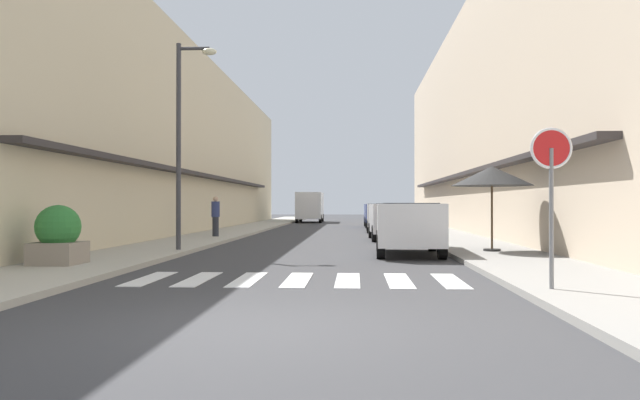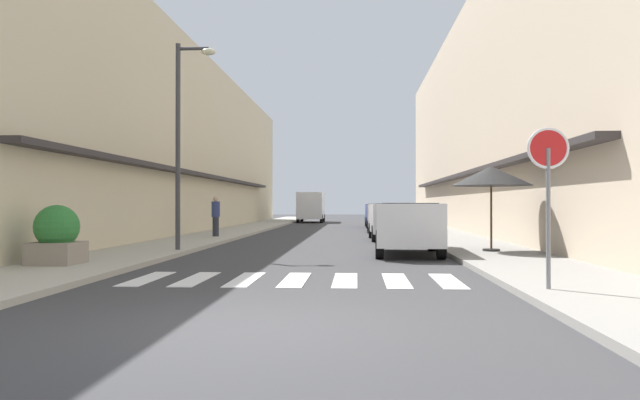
{
  "view_description": "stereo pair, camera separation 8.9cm",
  "coord_description": "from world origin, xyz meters",
  "px_view_note": "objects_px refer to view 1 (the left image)",
  "views": [
    {
      "loc": [
        1.08,
        -6.79,
        1.44
      ],
      "look_at": [
        -0.28,
        16.31,
        1.6
      ],
      "focal_mm": 33.14,
      "sensor_mm": 36.0,
      "label": 1
    },
    {
      "loc": [
        1.17,
        -6.78,
        1.44
      ],
      "look_at": [
        -0.28,
        16.31,
        1.6
      ],
      "focal_mm": 33.14,
      "sensor_mm": 36.0,
      "label": 2
    }
  ],
  "objects_px": {
    "parked_car_near": "(409,222)",
    "parked_car_far": "(384,214)",
    "cafe_umbrella": "(492,176)",
    "pedestrian_walking_near": "(216,215)",
    "street_lamp": "(184,125)",
    "parked_car_distant": "(379,212)",
    "round_street_sign": "(551,165)",
    "delivery_van": "(310,205)",
    "parked_car_mid": "(393,217)",
    "planter_corner": "(58,236)"
  },
  "relations": [
    {
      "from": "cafe_umbrella",
      "to": "pedestrian_walking_near",
      "type": "bearing_deg",
      "value": 143.75
    },
    {
      "from": "street_lamp",
      "to": "parked_car_far",
      "type": "bearing_deg",
      "value": 64.7
    },
    {
      "from": "parked_car_far",
      "to": "pedestrian_walking_near",
      "type": "height_order",
      "value": "pedestrian_walking_near"
    },
    {
      "from": "parked_car_mid",
      "to": "street_lamp",
      "type": "height_order",
      "value": "street_lamp"
    },
    {
      "from": "parked_car_near",
      "to": "parked_car_far",
      "type": "relative_size",
      "value": 1.05
    },
    {
      "from": "delivery_van",
      "to": "planter_corner",
      "type": "distance_m",
      "value": 34.26
    },
    {
      "from": "parked_car_near",
      "to": "planter_corner",
      "type": "bearing_deg",
      "value": -152.26
    },
    {
      "from": "parked_car_near",
      "to": "parked_car_far",
      "type": "bearing_deg",
      "value": 90.0
    },
    {
      "from": "cafe_umbrella",
      "to": "pedestrian_walking_near",
      "type": "height_order",
      "value": "cafe_umbrella"
    },
    {
      "from": "round_street_sign",
      "to": "delivery_van",
      "type": "bearing_deg",
      "value": 100.0
    },
    {
      "from": "parked_car_near",
      "to": "parked_car_distant",
      "type": "distance_m",
      "value": 20.09
    },
    {
      "from": "parked_car_distant",
      "to": "street_lamp",
      "type": "relative_size",
      "value": 0.75
    },
    {
      "from": "parked_car_far",
      "to": "parked_car_mid",
      "type": "bearing_deg",
      "value": -90.0
    },
    {
      "from": "parked_car_near",
      "to": "street_lamp",
      "type": "distance_m",
      "value": 7.05
    },
    {
      "from": "parked_car_far",
      "to": "cafe_umbrella",
      "type": "distance_m",
      "value": 13.92
    },
    {
      "from": "parked_car_far",
      "to": "planter_corner",
      "type": "distance_m",
      "value": 19.64
    },
    {
      "from": "parked_car_mid",
      "to": "pedestrian_walking_near",
      "type": "bearing_deg",
      "value": 179.34
    },
    {
      "from": "parked_car_distant",
      "to": "round_street_sign",
      "type": "xyz_separation_m",
      "value": [
        1.53,
        -27.55,
        1.12
      ]
    },
    {
      "from": "street_lamp",
      "to": "cafe_umbrella",
      "type": "height_order",
      "value": "street_lamp"
    },
    {
      "from": "round_street_sign",
      "to": "planter_corner",
      "type": "height_order",
      "value": "round_street_sign"
    },
    {
      "from": "cafe_umbrella",
      "to": "parked_car_distant",
      "type": "bearing_deg",
      "value": 96.65
    },
    {
      "from": "cafe_umbrella",
      "to": "pedestrian_walking_near",
      "type": "relative_size",
      "value": 1.45
    },
    {
      "from": "parked_car_near",
      "to": "cafe_umbrella",
      "type": "bearing_deg",
      "value": 0.82
    },
    {
      "from": "planter_corner",
      "to": "cafe_umbrella",
      "type": "bearing_deg",
      "value": 22.32
    },
    {
      "from": "parked_car_mid",
      "to": "pedestrian_walking_near",
      "type": "xyz_separation_m",
      "value": [
        -7.22,
        0.08,
        0.06
      ]
    },
    {
      "from": "delivery_van",
      "to": "round_street_sign",
      "type": "xyz_separation_m",
      "value": [
        6.59,
        -37.37,
        0.64
      ]
    },
    {
      "from": "parked_car_mid",
      "to": "planter_corner",
      "type": "relative_size",
      "value": 3.14
    },
    {
      "from": "parked_car_near",
      "to": "pedestrian_walking_near",
      "type": "distance_m",
      "value": 10.09
    },
    {
      "from": "delivery_van",
      "to": "street_lamp",
      "type": "height_order",
      "value": "street_lamp"
    },
    {
      "from": "parked_car_far",
      "to": "round_street_sign",
      "type": "relative_size",
      "value": 1.57
    },
    {
      "from": "street_lamp",
      "to": "cafe_umbrella",
      "type": "xyz_separation_m",
      "value": [
        8.8,
        0.02,
        -1.52
      ]
    },
    {
      "from": "parked_car_far",
      "to": "parked_car_distant",
      "type": "distance_m",
      "value": 6.39
    },
    {
      "from": "parked_car_distant",
      "to": "parked_car_near",
      "type": "bearing_deg",
      "value": -90.0
    },
    {
      "from": "parked_car_mid",
      "to": "round_street_sign",
      "type": "distance_m",
      "value": 14.55
    },
    {
      "from": "parked_car_mid",
      "to": "parked_car_distant",
      "type": "distance_m",
      "value": 13.13
    },
    {
      "from": "parked_car_near",
      "to": "cafe_umbrella",
      "type": "height_order",
      "value": "cafe_umbrella"
    },
    {
      "from": "pedestrian_walking_near",
      "to": "parked_car_far",
      "type": "bearing_deg",
      "value": 48.31
    },
    {
      "from": "pedestrian_walking_near",
      "to": "parked_car_mid",
      "type": "bearing_deg",
      "value": 5.0
    },
    {
      "from": "parked_car_distant",
      "to": "street_lamp",
      "type": "height_order",
      "value": "street_lamp"
    },
    {
      "from": "round_street_sign",
      "to": "street_lamp",
      "type": "bearing_deg",
      "value": 136.88
    },
    {
      "from": "street_lamp",
      "to": "pedestrian_walking_near",
      "type": "relative_size",
      "value": 3.64
    },
    {
      "from": "parked_car_far",
      "to": "delivery_van",
      "type": "bearing_deg",
      "value": 107.35
    },
    {
      "from": "parked_car_mid",
      "to": "planter_corner",
      "type": "height_order",
      "value": "parked_car_mid"
    },
    {
      "from": "parked_car_mid",
      "to": "cafe_umbrella",
      "type": "relative_size",
      "value": 1.71
    },
    {
      "from": "parked_car_distant",
      "to": "pedestrian_walking_near",
      "type": "distance_m",
      "value": 14.91
    },
    {
      "from": "street_lamp",
      "to": "parked_car_mid",
      "type": "bearing_deg",
      "value": 47.04
    },
    {
      "from": "pedestrian_walking_near",
      "to": "round_street_sign",
      "type": "bearing_deg",
      "value": -53.25
    },
    {
      "from": "parked_car_mid",
      "to": "planter_corner",
      "type": "distance_m",
      "value": 13.78
    },
    {
      "from": "round_street_sign",
      "to": "parked_car_mid",
      "type": "bearing_deg",
      "value": 96.05
    },
    {
      "from": "delivery_van",
      "to": "cafe_umbrella",
      "type": "height_order",
      "value": "cafe_umbrella"
    }
  ]
}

